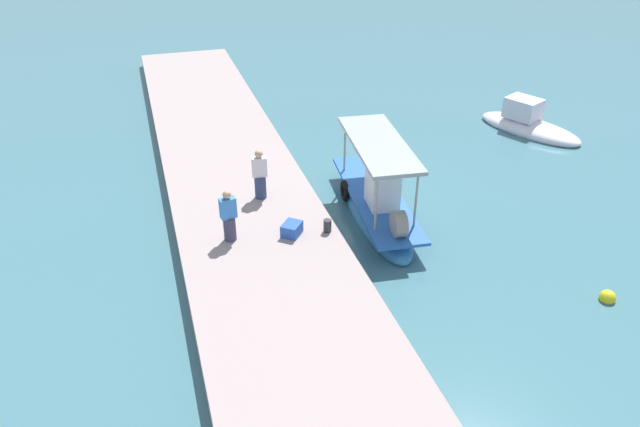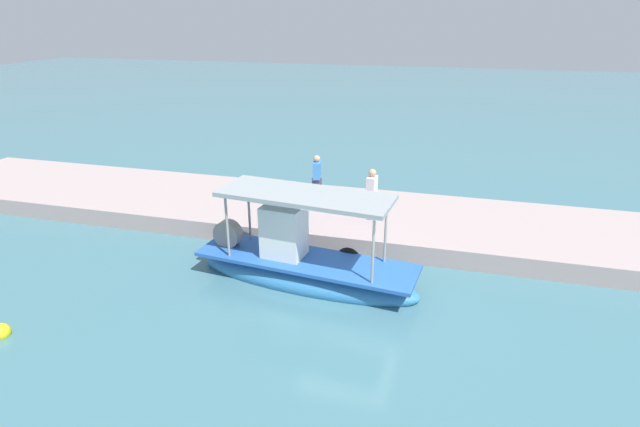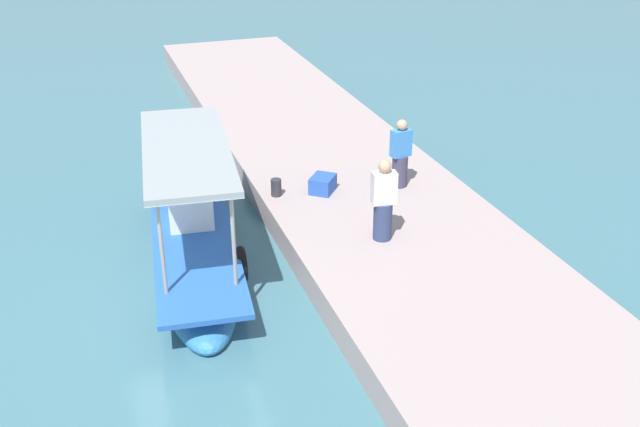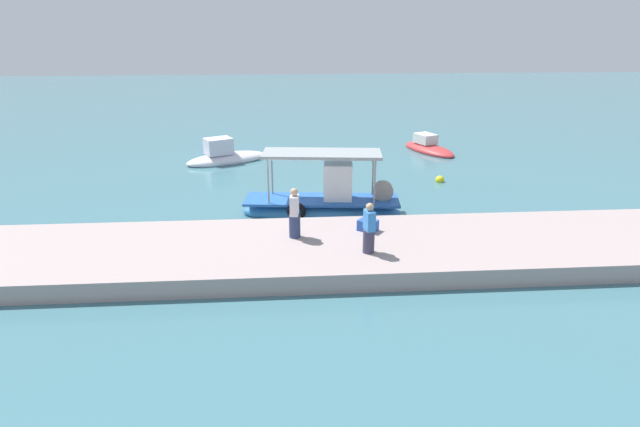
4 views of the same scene
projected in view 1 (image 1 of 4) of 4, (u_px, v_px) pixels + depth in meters
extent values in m
plane|color=#40707B|center=(371.00, 194.00, 21.59)|extent=(120.00, 120.00, 0.00)
cube|color=#A69390|center=(244.00, 205.00, 20.29)|extent=(36.00, 4.71, 0.60)
ellipsoid|color=teal|center=(375.00, 211.00, 20.32)|extent=(6.52, 2.28, 0.96)
cube|color=#285DB0|center=(376.00, 197.00, 20.05)|extent=(6.26, 2.25, 0.10)
cube|color=silver|center=(383.00, 186.00, 19.14)|extent=(1.19, 0.99, 1.55)
cylinder|color=gray|center=(416.00, 201.00, 17.97)|extent=(0.07, 0.07, 1.88)
cylinder|color=gray|center=(376.00, 205.00, 17.77)|extent=(0.07, 0.07, 1.88)
cylinder|color=gray|center=(378.00, 145.00, 21.43)|extent=(0.07, 0.07, 1.88)
cylinder|color=gray|center=(345.00, 148.00, 21.23)|extent=(0.07, 0.07, 1.88)
cube|color=#949B9E|center=(379.00, 144.00, 19.10)|extent=(4.73, 2.10, 0.12)
torus|color=black|center=(345.00, 191.00, 20.83)|extent=(0.76, 0.26, 0.74)
cylinder|color=gray|center=(399.00, 224.00, 17.80)|extent=(0.83, 0.43, 0.80)
cylinder|color=navy|center=(260.00, 187.00, 19.93)|extent=(0.42, 0.42, 0.79)
cube|color=silver|center=(259.00, 167.00, 19.57)|extent=(0.32, 0.51, 0.65)
sphere|color=tan|center=(259.00, 154.00, 19.34)|extent=(0.26, 0.26, 0.26)
cylinder|color=#3B3852|center=(230.00, 228.00, 17.74)|extent=(0.42, 0.42, 0.75)
cube|color=#3C84D6|center=(228.00, 208.00, 17.39)|extent=(0.33, 0.49, 0.62)
sphere|color=tan|center=(227.00, 195.00, 17.17)|extent=(0.25, 0.25, 0.25)
cylinder|color=#2D2D33|center=(327.00, 226.00, 18.21)|extent=(0.24, 0.24, 0.40)
cube|color=#2854B2|center=(292.00, 229.00, 18.06)|extent=(0.78, 0.76, 0.38)
sphere|color=yellow|center=(607.00, 298.00, 16.39)|extent=(0.43, 0.43, 0.43)
ellipsoid|color=white|center=(530.00, 129.00, 26.39)|extent=(4.96, 3.62, 0.75)
cube|color=silver|center=(523.00, 108.00, 26.27)|extent=(1.72, 1.56, 0.87)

